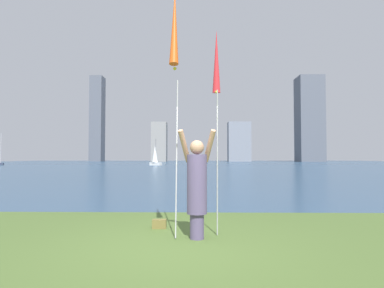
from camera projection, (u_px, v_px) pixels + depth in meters
ground at (196, 166)px, 56.59m from camera, size 120.00×138.00×0.12m
person at (197, 184)px, 6.24m from camera, size 0.75×0.55×2.03m
kite_flag_left at (175, 32)px, 5.92m from camera, size 0.16×1.16×4.52m
kite_flag_right at (216, 67)px, 6.72m from camera, size 0.16×0.42×4.05m
bag at (159, 224)px, 7.10m from camera, size 0.29×0.17×0.19m
sailboat_0 at (0, 164)px, 59.72m from camera, size 1.70×2.08×5.78m
sailboat_2 at (155, 156)px, 58.08m from camera, size 2.20×1.60×4.59m
skyline_tower_0 at (97, 119)px, 108.10m from camera, size 3.88×4.81×27.31m
skyline_tower_1 at (159, 142)px, 102.10m from camera, size 4.52×5.00×11.94m
skyline_tower_2 at (239, 142)px, 103.64m from camera, size 6.86×5.17×12.12m
skyline_tower_3 at (309, 119)px, 100.98m from camera, size 7.26×7.22×25.56m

